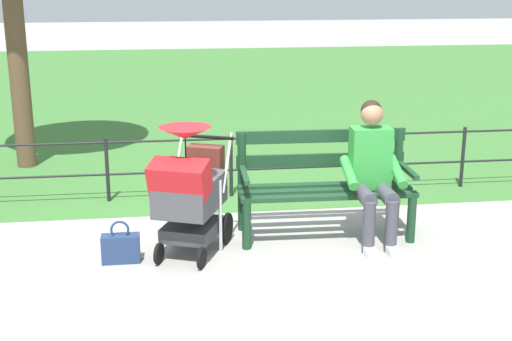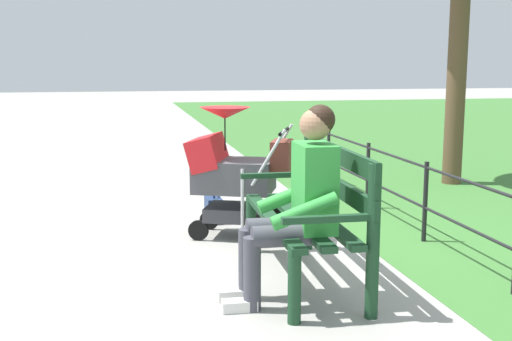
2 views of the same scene
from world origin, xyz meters
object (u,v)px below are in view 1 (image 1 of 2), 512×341
object	(u,v)px
handbag	(121,248)
stroller	(190,189)
park_bench	(324,179)
person_on_bench	(373,169)

from	to	relation	value
handbag	stroller	bearing A→B (deg)	-170.76
park_bench	handbag	size ratio (longest dim) A/B	4.36
park_bench	stroller	bearing A→B (deg)	15.58
handbag	park_bench	bearing A→B (deg)	-166.44
park_bench	person_on_bench	size ratio (longest dim) A/B	1.27
park_bench	stroller	distance (m)	1.30
park_bench	person_on_bench	distance (m)	0.48
stroller	person_on_bench	bearing A→B (deg)	-175.62
stroller	handbag	bearing A→B (deg)	9.24
park_bench	handbag	bearing A→B (deg)	13.56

